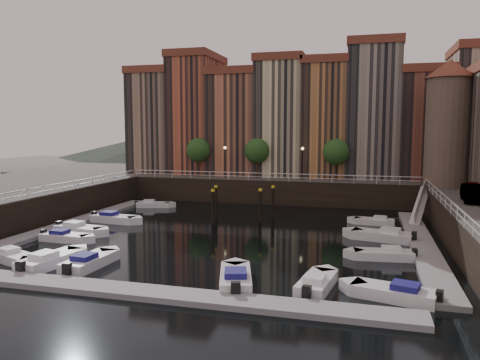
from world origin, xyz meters
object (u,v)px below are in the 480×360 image
(gangway, at_px, (420,203))
(boat_left_1, at_px, (64,237))
(boat_left_0, at_px, (12,257))
(car_a, at_px, (474,190))
(boat_left_2, at_px, (79,229))
(car_b, at_px, (473,194))
(mooring_pilings, at_px, (241,205))
(corner_tower, at_px, (448,122))

(gangway, distance_m, boat_left_1, 34.38)
(boat_left_0, xyz_separation_m, car_a, (34.09, 21.03, 3.34))
(boat_left_2, height_order, car_b, car_b)
(boat_left_1, height_order, car_b, car_b)
(car_b, bearing_deg, boat_left_0, -148.77)
(boat_left_0, distance_m, boat_left_2, 9.04)
(boat_left_2, bearing_deg, mooring_pilings, 46.12)
(corner_tower, height_order, car_b, corner_tower)
(boat_left_2, bearing_deg, boat_left_0, -77.35)
(car_a, bearing_deg, gangway, 151.65)
(car_b, bearing_deg, gangway, 123.62)
(mooring_pilings, height_order, car_b, car_b)
(boat_left_0, height_order, car_b, car_b)
(boat_left_0, distance_m, car_b, 37.41)
(boat_left_1, distance_m, boat_left_2, 2.80)
(gangway, distance_m, boat_left_0, 37.69)
(mooring_pilings, bearing_deg, car_b, -4.95)
(gangway, relative_size, mooring_pilings, 1.34)
(corner_tower, xyz_separation_m, boat_left_2, (-33.22, -18.74, -9.81))
(boat_left_1, bearing_deg, car_a, 24.20)
(car_a, distance_m, car_b, 4.22)
(corner_tower, relative_size, gangway, 1.66)
(gangway, xyz_separation_m, car_a, (4.47, -2.23, 1.76))
(boat_left_2, bearing_deg, car_b, 21.32)
(car_a, bearing_deg, mooring_pilings, -176.06)
(car_a, bearing_deg, boat_left_2, -162.84)
(gangway, height_order, car_b, car_b)
(boat_left_0, distance_m, boat_left_1, 6.26)
(boat_left_2, distance_m, car_a, 36.95)
(gangway, bearing_deg, boat_left_1, -150.33)
(boat_left_0, xyz_separation_m, car_b, (33.19, 16.90, 3.42))
(car_a, xyz_separation_m, car_b, (-0.90, -4.12, 0.09))
(corner_tower, height_order, mooring_pilings, corner_tower)
(gangway, xyz_separation_m, mooring_pilings, (-17.81, -4.50, -0.27))
(mooring_pilings, relative_size, boat_left_0, 1.38)
(boat_left_0, bearing_deg, boat_left_1, 111.65)
(corner_tower, distance_m, boat_left_1, 40.39)
(corner_tower, bearing_deg, boat_left_1, -146.71)
(mooring_pilings, xyz_separation_m, car_b, (21.38, -1.85, 2.12))
(boat_left_1, distance_m, car_b, 35.23)
(mooring_pilings, relative_size, car_a, 1.56)
(boat_left_2, relative_size, car_b, 1.10)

